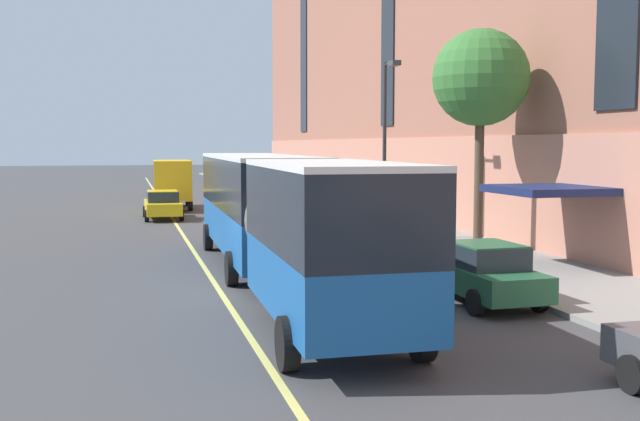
% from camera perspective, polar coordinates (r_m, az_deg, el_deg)
% --- Properties ---
extents(ground_plane, '(260.00, 260.00, 0.00)m').
position_cam_1_polar(ground_plane, '(20.77, -6.05, -6.20)').
color(ground_plane, '#424244').
extents(sidewalk, '(4.84, 160.00, 0.15)m').
position_cam_1_polar(sidewalk, '(26.50, 13.17, -3.69)').
color(sidewalk, gray).
rests_on(sidewalk, ground).
extents(city_bus, '(3.16, 19.14, 3.70)m').
position_cam_1_polar(city_bus, '(21.37, -3.33, -0.07)').
color(city_bus, '#19569E').
rests_on(city_bus, ground).
extents(parked_car_silver_0, '(2.02, 4.52, 1.56)m').
position_cam_1_polar(parked_car_silver_0, '(25.09, 5.85, -2.44)').
color(parked_car_silver_0, '#B7B7BC').
rests_on(parked_car_silver_0, ground).
extents(parked_car_white_1, '(1.99, 4.48, 1.56)m').
position_cam_1_polar(parked_car_white_1, '(47.21, -4.04, 1.09)').
color(parked_car_white_1, silver).
rests_on(parked_car_white_1, ground).
extents(parked_car_white_4, '(1.93, 4.70, 1.56)m').
position_cam_1_polar(parked_car_white_4, '(35.67, -0.68, -0.19)').
color(parked_car_white_4, silver).
rests_on(parked_car_white_4, ground).
extents(parked_car_green_5, '(1.97, 4.29, 1.56)m').
position_cam_1_polar(parked_car_green_5, '(19.59, 12.27, -4.65)').
color(parked_car_green_5, '#23603D').
rests_on(parked_car_green_5, ground).
extents(box_truck, '(2.52, 6.64, 3.07)m').
position_cam_1_polar(box_truck, '(47.38, -11.21, 2.16)').
color(box_truck, gold).
rests_on(box_truck, ground).
extents(taxi_cab, '(2.03, 4.45, 1.56)m').
position_cam_1_polar(taxi_cab, '(41.41, -11.90, 0.43)').
color(taxi_cab, yellow).
rests_on(taxi_cab, ground).
extents(street_tree_mid_block, '(3.51, 3.51, 8.06)m').
position_cam_1_polar(street_tree_mid_block, '(28.04, 12.14, 9.77)').
color(street_tree_mid_block, brown).
rests_on(street_tree_mid_block, sidewalk).
extents(street_lamp, '(0.36, 1.48, 7.25)m').
position_cam_1_polar(street_lamp, '(31.02, 5.08, 6.00)').
color(street_lamp, '#2D2D30').
rests_on(street_lamp, sidewalk).
extents(fire_hydrant, '(0.42, 0.24, 0.72)m').
position_cam_1_polar(fire_hydrant, '(36.85, 1.74, -0.47)').
color(fire_hydrant, red).
rests_on(fire_hydrant, sidewalk).
extents(lane_centerline, '(0.16, 140.00, 0.01)m').
position_cam_1_polar(lane_centerline, '(23.63, -8.46, -4.84)').
color(lane_centerline, '#E0D66B').
rests_on(lane_centerline, ground).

